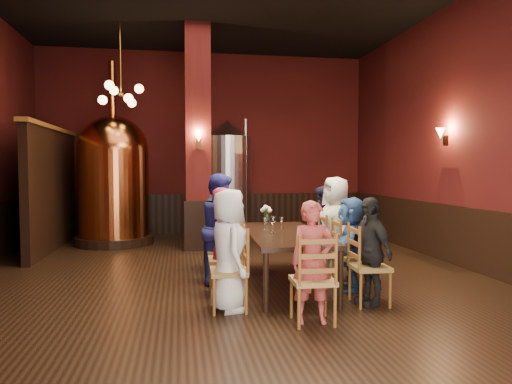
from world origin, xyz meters
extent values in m
plane|color=black|center=(0.00, 0.00, 0.00)|extent=(10.00, 10.00, 0.00)
cube|color=#4E1410|center=(0.00, 5.00, 2.25)|extent=(8.00, 0.02, 4.50)
cube|color=#4E1410|center=(4.00, 0.00, 2.25)|extent=(0.02, 10.00, 4.50)
cube|color=black|center=(3.96, 0.00, 0.50)|extent=(0.08, 9.90, 1.00)
cube|color=black|center=(0.00, 4.96, 0.50)|extent=(7.90, 0.08, 1.00)
cube|color=#4E1410|center=(-0.30, 2.80, 2.25)|extent=(0.58, 0.58, 4.50)
cube|color=black|center=(-3.20, 3.20, 1.20)|extent=(0.22, 3.50, 2.40)
cube|color=black|center=(0.76, -0.34, 0.72)|extent=(1.08, 2.43, 0.06)
cylinder|color=black|center=(0.28, -1.47, 0.34)|extent=(0.07, 0.07, 0.69)
cylinder|color=black|center=(1.16, -1.50, 0.34)|extent=(0.07, 0.07, 0.69)
cylinder|color=black|center=(0.35, 0.81, 0.34)|extent=(0.07, 0.07, 0.69)
cylinder|color=black|center=(1.23, 0.78, 0.34)|extent=(0.07, 0.07, 0.69)
imported|color=white|center=(-0.12, -1.31, 0.70)|extent=(0.54, 0.74, 1.40)
imported|color=#AD1D43|center=(-0.10, -0.65, 0.70)|extent=(0.37, 0.53, 1.39)
imported|color=navy|center=(-0.08, 0.01, 0.78)|extent=(0.57, 0.83, 1.57)
imported|color=black|center=(-0.06, 0.68, 0.64)|extent=(0.69, 0.93, 1.28)
imported|color=black|center=(1.57, -1.37, 0.65)|extent=(0.47, 0.81, 1.30)
imported|color=#2F548E|center=(1.60, -0.70, 0.63)|extent=(0.80, 1.22, 1.26)
imported|color=silver|center=(1.62, -0.04, 0.76)|extent=(0.54, 0.78, 1.52)
imported|color=black|center=(1.64, 0.63, 0.68)|extent=(0.54, 0.73, 1.36)
imported|color=#AB3D39|center=(0.71, -1.89, 0.65)|extent=(0.50, 0.36, 1.30)
cylinder|color=black|center=(-2.07, 3.70, 0.09)|extent=(1.66, 1.66, 0.18)
cylinder|color=#B55829|center=(-2.07, 3.70, 1.10)|extent=(1.50, 1.50, 1.84)
sphere|color=#B55829|center=(-2.07, 3.70, 2.03)|extent=(1.47, 1.47, 1.47)
cylinder|color=#B55829|center=(-2.07, 3.70, 3.31)|extent=(0.15, 0.15, 1.20)
cylinder|color=#B2B2B7|center=(0.45, 4.26, 1.19)|extent=(1.15, 1.15, 2.39)
cone|color=#B2B2B7|center=(0.45, 4.26, 2.58)|extent=(1.14, 1.14, 0.38)
cylinder|color=#B2B2B7|center=(0.83, 3.88, 1.43)|extent=(0.08, 0.08, 2.67)
cylinder|color=white|center=(0.69, 0.61, 0.83)|extent=(0.09, 0.09, 0.16)
camera|label=1|loc=(-0.68, -6.50, 1.64)|focal=32.00mm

